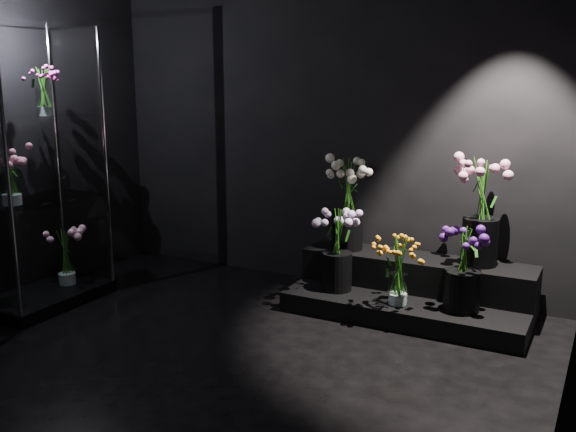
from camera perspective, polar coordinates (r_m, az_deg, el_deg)
The scene contains 13 objects.
floor at distance 3.96m, azimuth -9.07°, elevation -13.73°, with size 4.00×4.00×0.00m, color black.
wall_back at distance 5.30m, azimuth 3.51°, elevation 8.80°, with size 4.00×4.00×0.00m, color black.
wall_right at distance 2.85m, azimuth 24.26°, elevation 4.60°, with size 4.00×4.00×0.00m, color black.
display_riser at distance 4.92m, azimuth 10.96°, elevation -6.46°, with size 1.74×0.77×0.39m.
display_case at distance 5.13m, azimuth -21.55°, elevation 3.87°, with size 0.57×0.95×2.09m.
bouquet_orange_bells at distance 4.57m, azimuth 9.82°, elevation -4.73°, with size 0.33×0.33×0.49m.
bouquet_lilac at distance 4.79m, azimuth 4.42°, elevation -2.41°, with size 0.42×0.42×0.63m.
bouquet_purple at distance 4.53m, azimuth 15.33°, elevation -4.32°, with size 0.32×0.32×0.58m.
bouquet_cream_roses at distance 5.01m, azimuth 5.35°, elevation 1.62°, with size 0.38×0.38×0.71m.
bouquet_pink_roses at distance 4.77m, azimuth 16.88°, elevation 1.00°, with size 0.42×0.42×0.78m.
bouquet_case_pink at distance 5.00m, azimuth -23.50°, elevation 3.40°, with size 0.35×0.35×0.43m.
bouquet_case_magenta at distance 5.17m, azimuth -20.92°, elevation 10.40°, with size 0.24×0.24×0.36m.
bouquet_case_base_pink at distance 5.38m, azimuth -19.18°, elevation -3.26°, with size 0.31×0.31×0.46m.
Camera 1 is at (2.16, -2.82, 1.74)m, focal length 40.00 mm.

